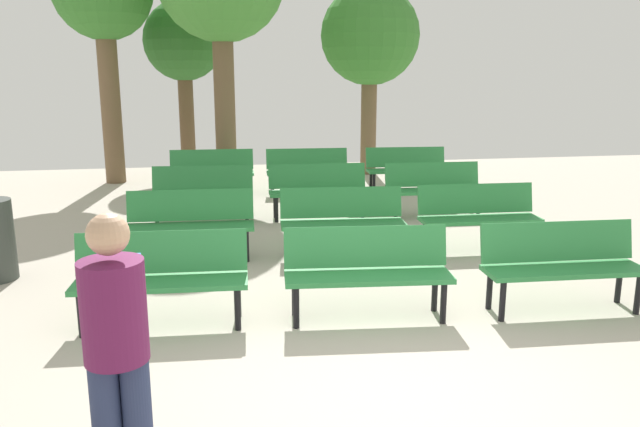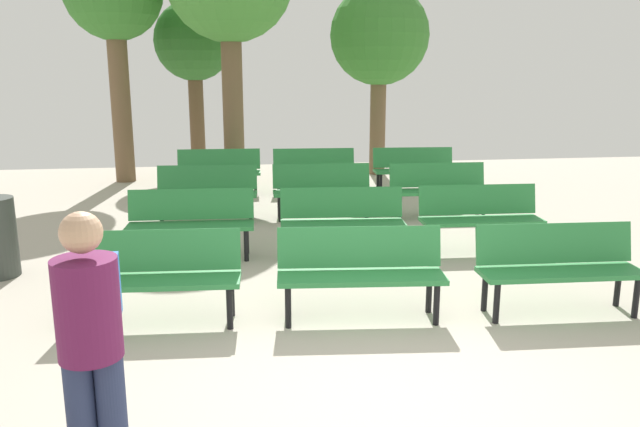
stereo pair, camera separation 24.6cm
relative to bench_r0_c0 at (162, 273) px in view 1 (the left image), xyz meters
name	(u,v)px [view 1 (the left image)]	position (x,y,z in m)	size (l,w,h in m)	color
ground_plane	(408,395)	(1.87, -1.72, -0.50)	(24.00, 24.00, 0.00)	#B2A899
bench_r0_c0	(162,273)	(0.00, 0.00, 0.00)	(1.63, 0.58, 0.87)	#2D8442
bench_r0_c1	(367,267)	(1.94, -0.16, 0.00)	(1.64, 0.63, 0.87)	#2D8442
bench_r0_c2	(562,261)	(3.91, -0.31, 0.00)	(1.62, 0.56, 0.87)	#2D8442
bench_r1_c0	(191,220)	(0.21, 2.12, 0.00)	(1.62, 0.56, 0.87)	#2D8442
bench_r1_c1	(342,217)	(2.15, 1.96, 0.00)	(1.63, 0.60, 0.87)	#2D8442
bench_r1_c2	(478,213)	(4.00, 1.88, 0.00)	(1.62, 0.55, 0.87)	#2D8442
bench_r2_c0	(203,190)	(0.35, 4.21, 0.00)	(1.63, 0.61, 0.87)	#2D8442
bench_r2_c1	(318,187)	(2.21, 4.11, 0.00)	(1.62, 0.54, 0.87)	#2D8442
bench_r2_c2	(434,186)	(4.13, 3.93, 0.00)	(1.62, 0.54, 0.87)	#2D8442
bench_r3_c0	(212,169)	(0.52, 6.37, 0.00)	(1.62, 0.54, 0.87)	#2D8442
bench_r3_c1	(307,168)	(2.37, 6.21, 0.00)	(1.62, 0.57, 0.87)	#2D8442
bench_r3_c2	(406,166)	(4.35, 6.08, 0.00)	(1.63, 0.59, 0.87)	#2D8442
tree_1	(370,37)	(4.15, 8.40, 2.60)	(2.24, 2.24, 4.28)	brown
tree_2	(183,44)	(-0.02, 9.47, 2.46)	(1.83, 1.83, 3.97)	brown
visitor_with_backpack	(117,342)	(-0.04, -2.51, 0.43)	(0.36, 0.54, 1.65)	navy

